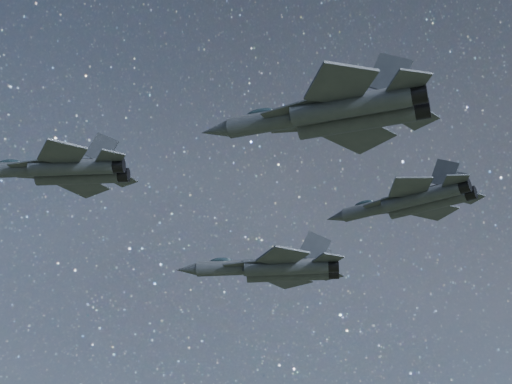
# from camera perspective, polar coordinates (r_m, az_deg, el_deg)

# --- Properties ---
(jet_lead) EXTENTS (16.66, 11.62, 4.19)m
(jet_lead) POSITION_cam_1_polar(r_m,az_deg,el_deg) (69.42, -15.32, 1.70)
(jet_lead) COLOR #2C3137
(jet_left) EXTENTS (19.89, 13.97, 5.02)m
(jet_left) POSITION_cam_1_polar(r_m,az_deg,el_deg) (82.40, 1.40, -6.13)
(jet_left) COLOR #2C3137
(jet_right) EXTENTS (17.94, 12.55, 4.52)m
(jet_right) POSITION_cam_1_polar(r_m,az_deg,el_deg) (52.16, 6.24, 6.29)
(jet_right) COLOR #2C3137
(jet_slot) EXTENTS (15.17, 10.08, 3.86)m
(jet_slot) POSITION_cam_1_polar(r_m,az_deg,el_deg) (67.80, 12.33, -0.71)
(jet_slot) COLOR #2C3137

